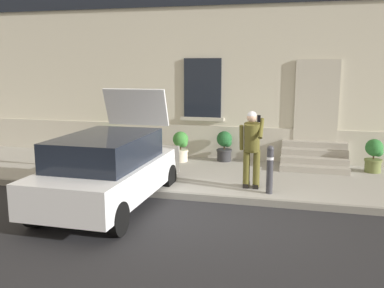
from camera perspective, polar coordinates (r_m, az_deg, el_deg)
ground_plane at (r=8.28m, az=3.15°, el=-9.76°), size 80.00×80.00×0.00m
sidewalk at (r=10.90m, az=6.07°, el=-4.40°), size 24.00×3.60×0.15m
curb_edge at (r=9.13m, az=4.33°, el=-7.32°), size 24.00×0.12×0.15m
building_facade at (r=13.03m, az=8.08°, el=14.19°), size 24.00×1.52×7.50m
entrance_stoop at (r=12.01m, az=15.91°, el=-1.81°), size 1.73×1.28×0.64m
hatchback_car_white at (r=8.84m, az=-10.92°, el=-3.20°), size 1.82×4.08×2.34m
bollard_near_person at (r=9.25m, az=10.31°, el=-3.13°), size 0.15×0.15×1.04m
bollard_far_left at (r=10.23m, az=-11.44°, el=-1.86°), size 0.15×0.15×1.04m
person_on_phone at (r=9.45m, az=7.93°, el=-0.08°), size 0.51×0.51×1.74m
planter_terracotta at (r=13.40m, az=-11.66°, el=0.56°), size 0.44×0.44×0.86m
planter_cream at (r=12.15m, az=-1.50°, el=-0.22°), size 0.44×0.44×0.86m
planter_charcoal at (r=12.24m, az=4.35°, el=-0.17°), size 0.44×0.44×0.86m
planter_olive at (r=11.88m, az=23.03°, el=-1.32°), size 0.44×0.44×0.86m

